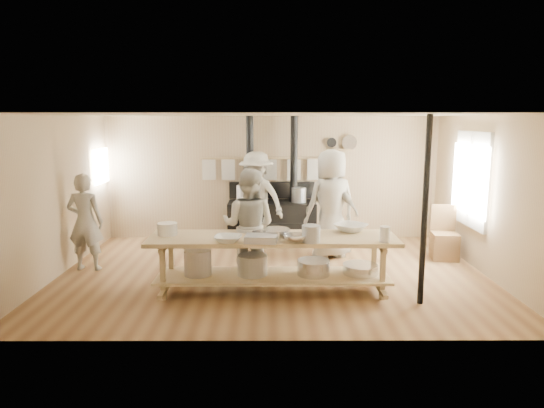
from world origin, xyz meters
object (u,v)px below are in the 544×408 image
at_px(cook_left, 249,226).
at_px(roasting_pan, 261,239).
at_px(cook_far_left, 85,222).
at_px(chair, 444,243).
at_px(cook_right, 332,212).
at_px(prep_table, 272,258).
at_px(cook_center, 331,204).
at_px(cook_by_window, 257,198).
at_px(stove, 272,217).

height_order(cook_left, roasting_pan, cook_left).
height_order(cook_far_left, chair, cook_far_left).
bearing_deg(cook_right, cook_far_left, 32.35).
bearing_deg(prep_table, cook_left, 125.83).
bearing_deg(chair, prep_table, -144.10).
bearing_deg(cook_left, prep_table, 141.66).
relative_size(cook_center, cook_by_window, 1.06).
bearing_deg(cook_right, prep_table, 81.85).
distance_m(cook_far_left, cook_left, 2.85).
height_order(stove, roasting_pan, stove).
xyz_separation_m(cook_far_left, cook_left, (2.78, -0.62, 0.07)).
relative_size(cook_far_left, cook_right, 0.98).
distance_m(cook_left, cook_center, 1.99).
xyz_separation_m(cook_far_left, roasting_pan, (2.99, -1.45, 0.07)).
relative_size(cook_far_left, cook_by_window, 0.87).
height_order(prep_table, cook_by_window, cook_by_window).
bearing_deg(stove, cook_center, -46.87).
distance_m(cook_left, cook_right, 2.02).
distance_m(cook_right, chair, 2.14).
xyz_separation_m(cook_by_window, chair, (3.47, -1.10, -0.66)).
distance_m(prep_table, cook_far_left, 3.35).
bearing_deg(cook_by_window, cook_right, -4.79).
height_order(prep_table, cook_center, cook_center).
distance_m(cook_left, roasting_pan, 0.86).
height_order(stove, prep_table, stove).
relative_size(stove, roasting_pan, 5.89).
xyz_separation_m(stove, cook_left, (-0.36, -2.52, 0.37)).
relative_size(stove, cook_by_window, 1.37).
relative_size(cook_center, cook_right, 1.19).
xyz_separation_m(cook_left, cook_center, (1.45, 1.36, 0.11)).
bearing_deg(chair, cook_left, -153.53).
height_order(cook_center, cook_by_window, cook_center).
height_order(stove, cook_left, stove).
relative_size(prep_table, cook_far_left, 2.18).
height_order(prep_table, cook_left, cook_left).
xyz_separation_m(prep_table, cook_far_left, (-3.14, 1.12, 0.31)).
bearing_deg(cook_right, stove, -23.47).
bearing_deg(cook_right, cook_left, 65.67).
distance_m(stove, cook_center, 1.66).
bearing_deg(roasting_pan, prep_table, 64.99).
relative_size(cook_far_left, chair, 1.69).
bearing_deg(stove, roasting_pan, -92.67).
xyz_separation_m(stove, cook_by_window, (-0.31, -0.17, 0.43)).
bearing_deg(prep_table, stove, 89.96).
xyz_separation_m(prep_table, cook_center, (1.09, 1.86, 0.48)).
bearing_deg(prep_table, chair, 28.92).
bearing_deg(chair, roasting_pan, -140.95).
distance_m(prep_table, roasting_pan, 0.53).
bearing_deg(cook_far_left, stove, -146.89).
distance_m(prep_table, cook_by_window, 2.90).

